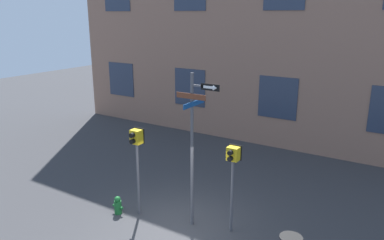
# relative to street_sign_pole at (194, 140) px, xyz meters

# --- Properties ---
(ground_plane) EXTENTS (60.00, 60.00, 0.00)m
(ground_plane) POSITION_rel_street_sign_pole_xyz_m (-0.30, -0.60, -2.72)
(ground_plane) COLOR #38383A
(street_sign_pole) EXTENTS (1.32, 1.06, 4.63)m
(street_sign_pole) POSITION_rel_street_sign_pole_xyz_m (0.00, 0.00, 0.00)
(street_sign_pole) COLOR #4C4C51
(street_sign_pole) RESTS_ON ground_plane
(pedestrian_signal_left) EXTENTS (0.39, 0.40, 2.84)m
(pedestrian_signal_left) POSITION_rel_street_sign_pole_xyz_m (-1.82, -0.36, -0.48)
(pedestrian_signal_left) COLOR #4C4C51
(pedestrian_signal_left) RESTS_ON ground_plane
(pedestrian_signal_right) EXTENTS (0.39, 0.40, 2.65)m
(pedestrian_signal_right) POSITION_rel_street_sign_pole_xyz_m (1.10, 0.29, -0.64)
(pedestrian_signal_right) COLOR #4C4C51
(pedestrian_signal_right) RESTS_ON ground_plane
(fire_hydrant) EXTENTS (0.39, 0.23, 0.60)m
(fire_hydrant) POSITION_rel_street_sign_pole_xyz_m (-2.40, -0.71, -2.44)
(fire_hydrant) COLOR #196028
(fire_hydrant) RESTS_ON ground_plane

